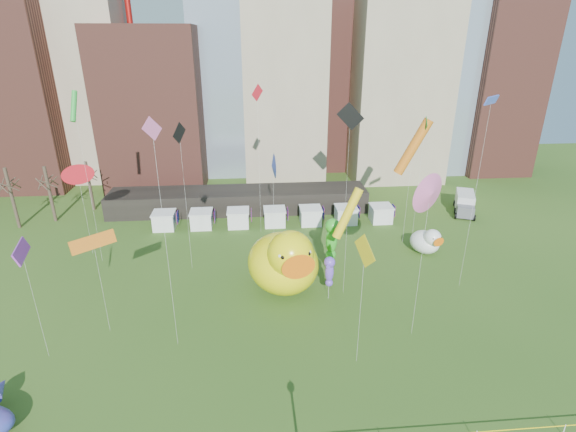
{
  "coord_description": "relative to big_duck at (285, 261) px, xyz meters",
  "views": [
    {
      "loc": [
        -1.76,
        -19.21,
        24.21
      ],
      "look_at": [
        0.7,
        10.16,
        12.0
      ],
      "focal_mm": 27.0,
      "sensor_mm": 36.0,
      "label": 1
    }
  ],
  "objects": [
    {
      "name": "kite_2",
      "position": [
        -10.09,
        5.62,
        11.48
      ],
      "size": [
        1.05,
        1.91,
        16.43
      ],
      "color": "silver",
      "rests_on": "ground"
    },
    {
      "name": "kite_5",
      "position": [
        18.35,
        -0.65,
        15.4
      ],
      "size": [
        2.1,
        1.89,
        19.44
      ],
      "color": "silver",
      "rests_on": "ground"
    },
    {
      "name": "kite_8",
      "position": [
        -22.49,
        10.24,
        6.5
      ],
      "size": [
        2.18,
        1.39,
        11.13
      ],
      "color": "silver",
      "rests_on": "ground"
    },
    {
      "name": "kite_1",
      "position": [
        10.65,
        -7.88,
        9.63
      ],
      "size": [
        2.55,
        2.26,
        14.61
      ],
      "color": "silver",
      "rests_on": "ground"
    },
    {
      "name": "kite_0",
      "position": [
        -2.06,
        14.79,
        14.02
      ],
      "size": [
        1.39,
        1.53,
        19.14
      ],
      "color": "silver",
      "rests_on": "ground"
    },
    {
      "name": "skyline",
      "position": [
        1.16,
        42.07,
        17.98
      ],
      "size": [
        101.0,
        23.0,
        68.0
      ],
      "color": "brown",
      "rests_on": "ground"
    },
    {
      "name": "kite_7",
      "position": [
        -20.07,
        -8.23,
        6.13
      ],
      "size": [
        1.24,
        3.32,
        10.13
      ],
      "color": "silver",
      "rests_on": "ground"
    },
    {
      "name": "big_duck",
      "position": [
        0.0,
        0.0,
        0.0
      ],
      "size": [
        8.71,
        10.49,
        7.53
      ],
      "rotation": [
        0.0,
        0.0,
        0.21
      ],
      "color": "yellow",
      "rests_on": "ground"
    },
    {
      "name": "small_duck",
      "position": [
        17.61,
        7.02,
        -1.88
      ],
      "size": [
        4.27,
        4.88,
        3.44
      ],
      "rotation": [
        0.0,
        0.0,
        0.31
      ],
      "color": "white",
      "rests_on": "ground"
    },
    {
      "name": "vendor_tents",
      "position": [
        -0.07,
        17.01,
        -2.35
      ],
      "size": [
        33.24,
        2.8,
        2.4
      ],
      "color": "white",
      "rests_on": "ground"
    },
    {
      "name": "kite_9",
      "position": [
        -9.72,
        -7.59,
        14.02
      ],
      "size": [
        1.09,
        1.4,
        19.23
      ],
      "color": "silver",
      "rests_on": "ground"
    },
    {
      "name": "pavilion",
      "position": [
        -5.09,
        23.01,
        -1.86
      ],
      "size": [
        38.0,
        6.0,
        3.2
      ],
      "primitive_type": "cube",
      "color": "black",
      "rests_on": "ground"
    },
    {
      "name": "kite_14",
      "position": [
        15.86,
        10.13,
        8.89
      ],
      "size": [
        4.12,
        1.65,
        15.76
      ],
      "color": "silver",
      "rests_on": "ground"
    },
    {
      "name": "kite_4",
      "position": [
        5.97,
        -0.8,
        5.27
      ],
      "size": [
        3.08,
        1.56,
        11.25
      ],
      "color": "silver",
      "rests_on": "ground"
    },
    {
      "name": "kite_13",
      "position": [
        -0.54,
        10.24,
        6.95
      ],
      "size": [
        0.46,
        2.76,
        11.79
      ],
      "color": "silver",
      "rests_on": "ground"
    },
    {
      "name": "kite_12",
      "position": [
        4.99,
        -10.93,
        6.36
      ],
      "size": [
        0.99,
        2.39,
        11.23
      ],
      "color": "silver",
      "rests_on": "ground"
    },
    {
      "name": "kite_11",
      "position": [
        -20.8,
        8.29,
        14.21
      ],
      "size": [
        0.8,
        1.87,
        19.26
      ],
      "color": "silver",
      "rests_on": "ground"
    },
    {
      "name": "bare_trees",
      "position": [
        -31.25,
        21.55,
        0.55
      ],
      "size": [
        8.44,
        6.44,
        8.5
      ],
      "color": "#382B21",
      "rests_on": "ground"
    },
    {
      "name": "kite_6",
      "position": [
        -16.01,
        -5.31,
        5.33
      ],
      "size": [
        3.09,
        2.8,
        9.36
      ],
      "color": "silver",
      "rests_on": "ground"
    },
    {
      "name": "seahorse_purple",
      "position": [
        4.26,
        -1.85,
        -0.11
      ],
      "size": [
        1.4,
        1.58,
        4.71
      ],
      "rotation": [
        0.0,
        0.0,
        -0.34
      ],
      "color": "silver",
      "rests_on": "ground"
    },
    {
      "name": "seahorse_green",
      "position": [
        5.08,
        1.9,
        1.69
      ],
      "size": [
        1.84,
        2.15,
        7.08
      ],
      "rotation": [
        0.0,
        0.0,
        0.21
      ],
      "color": "silver",
      "rests_on": "ground"
    },
    {
      "name": "kite_10",
      "position": [
        9.2,
        14.39,
        11.63
      ],
      "size": [
        3.41,
        0.5,
        16.98
      ],
      "color": "silver",
      "rests_on": "ground"
    },
    {
      "name": "kite_3",
      "position": [
        16.83,
        9.61,
        11.03
      ],
      "size": [
        0.23,
        1.64,
        15.99
      ],
      "color": "silver",
      "rests_on": "ground"
    },
    {
      "name": "box_truck",
      "position": [
        28.35,
        19.51,
        -2.01
      ],
      "size": [
        4.72,
        7.04,
        2.82
      ],
      "rotation": [
        0.0,
        0.0,
        -0.39
      ],
      "color": "silver",
      "rests_on": "ground"
    }
  ]
}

